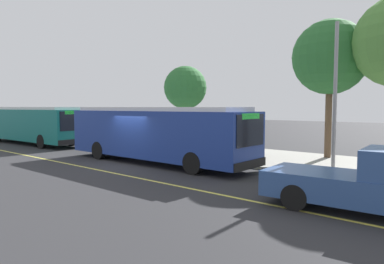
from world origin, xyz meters
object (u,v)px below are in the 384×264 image
object	(u,v)px
route_sign_post	(245,127)
waiting_bench	(227,146)
pickup_truck	(373,184)
transit_bus_main	(156,132)
transit_bus_second	(32,124)

from	to	relation	value
route_sign_post	waiting_bench	bearing A→B (deg)	141.18
pickup_truck	waiting_bench	xyz separation A→B (m)	(-9.58, 6.80, -0.22)
waiting_bench	transit_bus_main	bearing A→B (deg)	-107.04
transit_bus_second	pickup_truck	xyz separation A→B (m)	(25.59, -2.42, -0.76)
pickup_truck	route_sign_post	bearing A→B (deg)	145.98
transit_bus_second	pickup_truck	size ratio (longest dim) A/B	2.19
pickup_truck	route_sign_post	world-z (taller)	route_sign_post
transit_bus_second	waiting_bench	size ratio (longest dim) A/B	7.55
pickup_truck	route_sign_post	distance (m)	8.56
route_sign_post	transit_bus_main	bearing A→B (deg)	-147.68
transit_bus_main	transit_bus_second	world-z (taller)	same
transit_bus_main	waiting_bench	bearing A→B (deg)	72.96
waiting_bench	route_sign_post	size ratio (longest dim) A/B	0.57
waiting_bench	route_sign_post	bearing A→B (deg)	-38.82
transit_bus_main	waiting_bench	xyz separation A→B (m)	(1.39, 4.54, -0.98)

